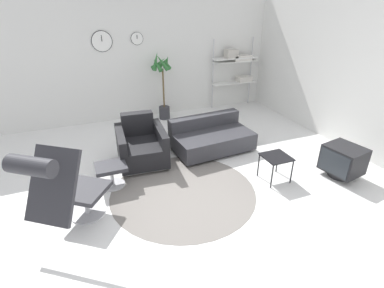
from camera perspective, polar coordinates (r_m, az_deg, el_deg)
ground_plane at (r=4.52m, az=-3.21°, el=-8.64°), size 12.00×12.00×0.00m
wall_back at (r=6.93m, az=-12.47°, el=15.92°), size 12.00×0.09×2.80m
wall_right at (r=5.90m, az=30.62°, el=11.16°), size 0.06×12.00×2.80m
round_rug at (r=4.46m, az=-1.70°, el=-9.08°), size 2.12×2.12×0.01m
lounge_chair at (r=3.67m, az=-23.73°, el=-7.10°), size 1.03×1.15×1.22m
ottoman at (r=4.62m, az=-15.13°, el=-4.94°), size 0.45×0.38×0.36m
armchair_red at (r=5.17m, az=-9.61°, el=-0.49°), size 0.85×0.95×0.79m
couch_low at (r=5.55m, az=3.66°, el=1.09°), size 1.48×0.94×0.59m
side_table at (r=4.73m, az=15.73°, el=-2.77°), size 0.40×0.40×0.41m
crt_television at (r=5.25m, az=26.81°, el=-2.85°), size 0.57×0.62×0.51m
potted_plant at (r=6.87m, az=-5.61°, el=11.14°), size 0.47×0.47×1.52m
shelf_unit at (r=7.68m, az=8.57°, el=14.70°), size 1.13×0.28×1.68m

